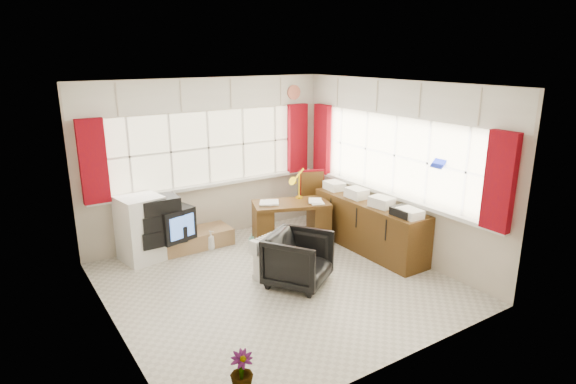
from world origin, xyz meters
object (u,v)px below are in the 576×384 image
Objects in this scene: desk_lamp at (299,178)px; credenza at (369,225)px; radiator at (265,260)px; crt_tv at (172,223)px; task_chair at (313,199)px; office_chair at (298,259)px; mini_fridge at (141,228)px; desk at (291,221)px; tv_bench at (186,241)px.

desk_lamp is 1.28m from credenza.
crt_tv is (-0.76, 1.35, 0.26)m from radiator.
task_chair reaches higher than crt_tv.
office_chair is 1.55m from credenza.
mini_fridge is (-2.34, 0.53, -0.52)m from desk_lamp.
desk is 2.02× the size of crt_tv.
radiator is at bearing -140.04° from desk.
crt_tv is (-1.92, 0.44, -0.50)m from desk_lamp.
mini_fridge is (-0.66, -0.02, 0.34)m from tv_bench.
office_chair is 0.37× the size of credenza.
crt_tv is at bearing 86.47° from office_chair.
crt_tv is at bearing 166.95° from desk_lamp.
crt_tv reaches higher than radiator.
desk_lamp reaches higher than mini_fridge.
desk_lamp is 0.74× the size of crt_tv.
crt_tv reaches higher than office_chair.
desk is 1.21m from radiator.
radiator is (-1.54, -1.05, -0.31)m from task_chair.
radiator is 1.87m from mini_fridge.
desk is 2.27× the size of radiator.
task_chair reaches higher than radiator.
radiator is at bearing -145.66° from task_chair.
tv_bench is (-1.46, 0.67, -0.24)m from desk.
mini_fridge is at bearing 162.75° from desk.
credenza is at bearing -58.78° from desk_lamp.
task_chair is (0.38, 0.15, -0.45)m from desk_lamp.
office_chair is 1.18× the size of crt_tv.
crt_tv is (-1.00, 1.77, 0.15)m from office_chair.
desk reaches higher than tv_bench.
office_chair is 2.34m from mini_fridge.
mini_fridge is (-2.73, 0.38, -0.07)m from task_chair.
office_chair is (-1.30, -1.47, -0.20)m from task_chair.
task_chair is 1.60× the size of crt_tv.
desk_lamp is 0.83× the size of radiator.
desk_lamp is 2.03m from crt_tv.
radiator is 0.89× the size of crt_tv.
mini_fridge is at bearing 167.32° from desk_lamp.
radiator is at bearing -142.03° from desk_lamp.
tv_bench is (-0.53, 1.45, -0.10)m from radiator.
crt_tv is at bearing 119.51° from radiator.
desk is 1.26× the size of task_chair.
tv_bench is (-1.69, 0.55, -0.86)m from desk_lamp.
task_chair is at bearing 34.34° from radiator.
task_chair is 1.98m from office_chair.
task_chair reaches higher than tv_bench.
desk is 2.73× the size of desk_lamp.
radiator is 0.28× the size of credenza.
task_chair is 2.32m from crt_tv.
tv_bench is 0.44m from crt_tv.
radiator is (-1.16, -0.90, -0.76)m from desk_lamp.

